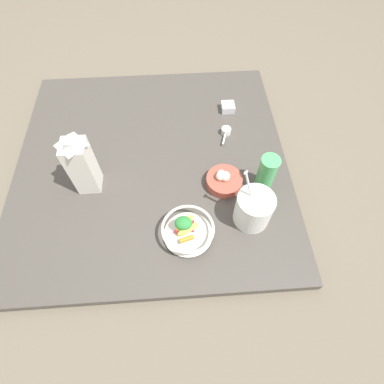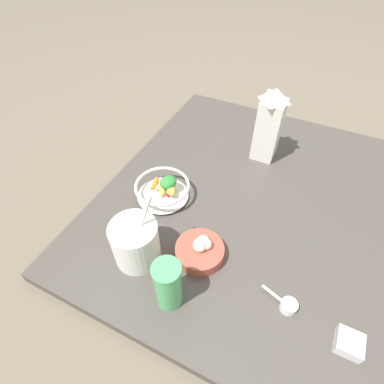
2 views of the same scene
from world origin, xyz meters
name	(u,v)px [view 1 (image 1 of 2)]	position (x,y,z in m)	size (l,w,h in m)	color
ground_plane	(153,166)	(0.00, 0.00, 0.00)	(6.00, 6.00, 0.00)	#665B4C
countertop	(152,163)	(0.00, 0.00, 0.02)	(1.09, 1.09, 0.04)	#47423D
fruit_bowl	(188,230)	(0.13, -0.34, 0.08)	(0.18, 0.18, 0.08)	silver
milk_carton	(80,163)	(-0.23, -0.10, 0.18)	(0.08, 0.08, 0.28)	silver
yogurt_tub	(254,208)	(0.36, -0.29, 0.11)	(0.13, 0.13, 0.23)	white
drinking_cup	(267,172)	(0.43, -0.15, 0.12)	(0.07, 0.07, 0.16)	#4CB266
spice_jar	(228,107)	(0.35, 0.27, 0.05)	(0.06, 0.06, 0.03)	silver
measuring_scoop	(226,132)	(0.32, 0.12, 0.05)	(0.05, 0.10, 0.03)	white
garlic_bowl	(224,180)	(0.28, -0.13, 0.06)	(0.14, 0.14, 0.07)	#B24C3D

